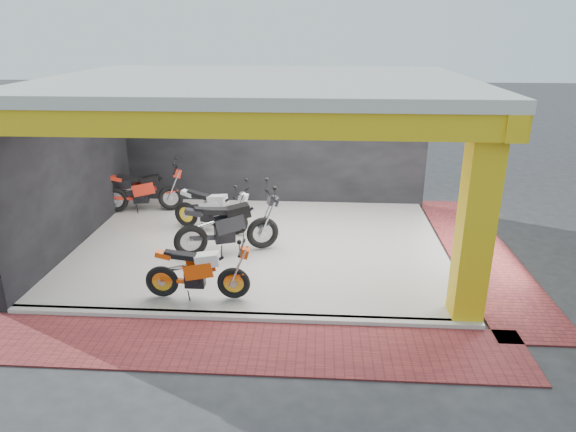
% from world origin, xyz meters
% --- Properties ---
extents(ground, '(80.00, 80.00, 0.00)m').
position_xyz_m(ground, '(0.00, 0.00, 0.00)').
color(ground, '#2D2D30').
rests_on(ground, ground).
extents(showroom_floor, '(8.00, 6.00, 0.10)m').
position_xyz_m(showroom_floor, '(0.00, 2.00, 0.05)').
color(showroom_floor, silver).
rests_on(showroom_floor, ground).
extents(showroom_ceiling, '(8.40, 6.40, 0.20)m').
position_xyz_m(showroom_ceiling, '(0.00, 2.00, 3.60)').
color(showroom_ceiling, beige).
rests_on(showroom_ceiling, corner_column).
extents(back_wall, '(8.20, 0.20, 3.50)m').
position_xyz_m(back_wall, '(0.00, 5.10, 1.75)').
color(back_wall, black).
rests_on(back_wall, ground).
extents(left_wall, '(0.20, 6.20, 3.50)m').
position_xyz_m(left_wall, '(-4.10, 2.00, 1.75)').
color(left_wall, black).
rests_on(left_wall, ground).
extents(corner_column, '(0.50, 0.50, 3.50)m').
position_xyz_m(corner_column, '(3.75, -0.75, 1.75)').
color(corner_column, gold).
rests_on(corner_column, ground).
extents(header_beam_front, '(8.40, 0.30, 0.40)m').
position_xyz_m(header_beam_front, '(0.00, -1.00, 3.30)').
color(header_beam_front, gold).
rests_on(header_beam_front, corner_column).
extents(header_beam_right, '(0.30, 6.40, 0.40)m').
position_xyz_m(header_beam_right, '(4.00, 2.00, 3.30)').
color(header_beam_right, gold).
rests_on(header_beam_right, corner_column).
extents(floor_kerb, '(8.00, 0.20, 0.10)m').
position_xyz_m(floor_kerb, '(0.00, -1.02, 0.05)').
color(floor_kerb, silver).
rests_on(floor_kerb, ground).
extents(paver_front, '(9.00, 1.40, 0.03)m').
position_xyz_m(paver_front, '(0.00, -1.80, 0.01)').
color(paver_front, maroon).
rests_on(paver_front, ground).
extents(paver_right, '(1.40, 7.00, 0.03)m').
position_xyz_m(paver_right, '(4.80, 2.00, 0.01)').
color(paver_right, maroon).
rests_on(paver_right, ground).
extents(moto_hero, '(1.97, 0.76, 1.20)m').
position_xyz_m(moto_hero, '(-0.19, -0.50, 0.70)').
color(moto_hero, '#DD4409').
rests_on(moto_hero, showroom_floor).
extents(moto_row_a, '(2.17, 1.33, 1.25)m').
position_xyz_m(moto_row_a, '(-0.63, 2.49, 0.72)').
color(moto_row_a, '#AEB1B6').
rests_on(moto_row_a, showroom_floor).
extents(moto_row_b, '(2.52, 1.65, 1.44)m').
position_xyz_m(moto_row_b, '(0.08, 1.70, 0.82)').
color(moto_row_b, black).
rests_on(moto_row_b, showroom_floor).
extents(moto_row_d, '(2.27, 1.16, 1.32)m').
position_xyz_m(moto_row_d, '(-2.60, 4.05, 0.76)').
color(moto_row_d, red).
rests_on(moto_row_d, showroom_floor).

